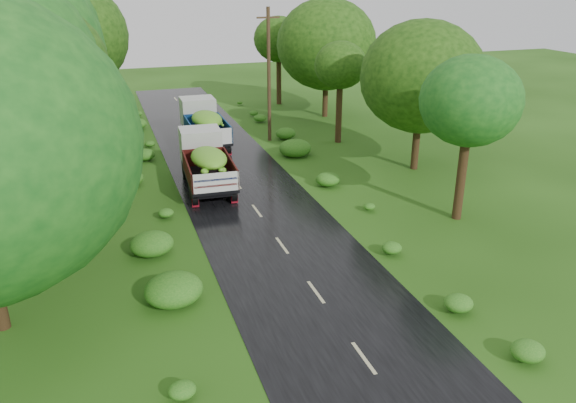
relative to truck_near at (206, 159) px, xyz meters
name	(u,v)px	position (x,y,z in m)	size (l,w,h in m)	color
ground	(364,358)	(1.64, -16.27, -1.54)	(120.00, 120.00, 0.00)	#1D410E
road	(306,279)	(1.64, -11.27, -1.53)	(6.50, 80.00, 0.02)	black
road_lines	(298,267)	(1.64, -10.27, -1.52)	(0.12, 69.60, 0.00)	#BFB78C
truck_near	(206,159)	(0.00, 0.00, 0.00)	(2.62, 6.59, 2.73)	black
truck_far	(203,122)	(1.38, 8.01, 0.05)	(2.44, 6.70, 2.81)	black
utility_pole	(269,74)	(5.91, 7.61, 3.02)	(1.55, 0.25, 8.86)	#382616
trees_left	(16,57)	(-8.95, 4.50, 5.18)	(7.73, 34.02, 9.49)	black
trees_right	(356,60)	(11.50, 5.98, 3.94)	(5.56, 29.74, 7.48)	black
shrubs	(246,191)	(1.64, -2.27, -1.19)	(11.90, 44.00, 0.70)	#1F6517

